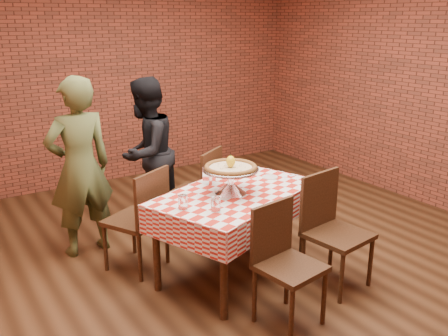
{
  "coord_description": "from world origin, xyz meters",
  "views": [
    {
      "loc": [
        -2.3,
        -3.24,
        2.16
      ],
      "look_at": [
        -0.18,
        0.02,
        0.95
      ],
      "focal_mm": 39.14,
      "sensor_mm": 36.0,
      "label": 1
    }
  ],
  "objects_px": {
    "chair_far_right": "(195,191)",
    "diner_olive": "(80,168)",
    "pizza_stand": "(231,181)",
    "chair_near_right": "(338,233)",
    "condiment_caddy": "(209,174)",
    "chair_far_left": "(135,219)",
    "pizza": "(231,168)",
    "water_glass_left": "(216,204)",
    "table": "(235,233)",
    "diner_black": "(146,153)",
    "water_glass_right": "(183,202)",
    "chair_near_left": "(290,268)"
  },
  "relations": [
    {
      "from": "chair_far_right",
      "to": "diner_olive",
      "type": "bearing_deg",
      "value": -42.59
    },
    {
      "from": "pizza_stand",
      "to": "chair_near_right",
      "type": "height_order",
      "value": "pizza_stand"
    },
    {
      "from": "condiment_caddy",
      "to": "chair_near_right",
      "type": "xyz_separation_m",
      "value": [
        0.65,
        -0.94,
        -0.36
      ]
    },
    {
      "from": "chair_far_left",
      "to": "chair_far_right",
      "type": "height_order",
      "value": "chair_far_left"
    },
    {
      "from": "pizza_stand",
      "to": "chair_far_left",
      "type": "xyz_separation_m",
      "value": [
        -0.62,
        0.58,
        -0.4
      ]
    },
    {
      "from": "pizza",
      "to": "chair_far_right",
      "type": "height_order",
      "value": "pizza"
    },
    {
      "from": "water_glass_left",
      "to": "table",
      "type": "bearing_deg",
      "value": 37.2
    },
    {
      "from": "chair_near_right",
      "to": "diner_black",
      "type": "relative_size",
      "value": 0.6
    },
    {
      "from": "diner_olive",
      "to": "diner_black",
      "type": "distance_m",
      "value": 0.85
    },
    {
      "from": "table",
      "to": "water_glass_right",
      "type": "bearing_deg",
      "value": -168.42
    },
    {
      "from": "chair_near_right",
      "to": "diner_black",
      "type": "height_order",
      "value": "diner_black"
    },
    {
      "from": "table",
      "to": "water_glass_right",
      "type": "relative_size",
      "value": 12.27
    },
    {
      "from": "chair_far_right",
      "to": "diner_black",
      "type": "height_order",
      "value": "diner_black"
    },
    {
      "from": "pizza_stand",
      "to": "chair_near_left",
      "type": "xyz_separation_m",
      "value": [
        -0.04,
        -0.82,
        -0.42
      ]
    },
    {
      "from": "water_glass_left",
      "to": "chair_near_right",
      "type": "height_order",
      "value": "chair_near_right"
    },
    {
      "from": "table",
      "to": "chair_near_left",
      "type": "height_order",
      "value": "chair_near_left"
    },
    {
      "from": "pizza_stand",
      "to": "diner_black",
      "type": "height_order",
      "value": "diner_black"
    },
    {
      "from": "pizza_stand",
      "to": "pizza",
      "type": "bearing_deg",
      "value": 0.0
    },
    {
      "from": "chair_near_left",
      "to": "chair_far_left",
      "type": "relative_size",
      "value": 0.96
    },
    {
      "from": "water_glass_left",
      "to": "chair_near_left",
      "type": "relative_size",
      "value": 0.13
    },
    {
      "from": "condiment_caddy",
      "to": "chair_near_left",
      "type": "bearing_deg",
      "value": -129.94
    },
    {
      "from": "chair_far_left",
      "to": "chair_far_right",
      "type": "distance_m",
      "value": 0.88
    },
    {
      "from": "water_glass_left",
      "to": "condiment_caddy",
      "type": "distance_m",
      "value": 0.66
    },
    {
      "from": "pizza_stand",
      "to": "chair_far_right",
      "type": "bearing_deg",
      "value": 78.76
    },
    {
      "from": "chair_far_left",
      "to": "chair_far_right",
      "type": "bearing_deg",
      "value": 176.05
    },
    {
      "from": "condiment_caddy",
      "to": "chair_far_right",
      "type": "relative_size",
      "value": 0.17
    },
    {
      "from": "pizza_stand",
      "to": "chair_far_left",
      "type": "bearing_deg",
      "value": 137.16
    },
    {
      "from": "pizza_stand",
      "to": "condiment_caddy",
      "type": "distance_m",
      "value": 0.32
    },
    {
      "from": "chair_near_left",
      "to": "chair_near_right",
      "type": "xyz_separation_m",
      "value": [
        0.68,
        0.2,
        0.02
      ]
    },
    {
      "from": "pizza_stand",
      "to": "chair_near_left",
      "type": "height_order",
      "value": "pizza_stand"
    },
    {
      "from": "pizza_stand",
      "to": "table",
      "type": "bearing_deg",
      "value": 9.85
    },
    {
      "from": "chair_near_right",
      "to": "pizza_stand",
      "type": "bearing_deg",
      "value": 127.98
    },
    {
      "from": "table",
      "to": "chair_near_right",
      "type": "distance_m",
      "value": 0.87
    },
    {
      "from": "pizza_stand",
      "to": "diner_olive",
      "type": "bearing_deg",
      "value": 128.75
    },
    {
      "from": "chair_near_left",
      "to": "chair_far_left",
      "type": "height_order",
      "value": "chair_far_left"
    },
    {
      "from": "diner_olive",
      "to": "diner_black",
      "type": "height_order",
      "value": "diner_olive"
    },
    {
      "from": "chair_near_left",
      "to": "diner_black",
      "type": "bearing_deg",
      "value": 83.61
    },
    {
      "from": "condiment_caddy",
      "to": "chair_far_left",
      "type": "distance_m",
      "value": 0.76
    },
    {
      "from": "pizza_stand",
      "to": "chair_near_left",
      "type": "distance_m",
      "value": 0.92
    },
    {
      "from": "chair_near_right",
      "to": "diner_olive",
      "type": "height_order",
      "value": "diner_olive"
    },
    {
      "from": "chair_near_left",
      "to": "chair_far_right",
      "type": "height_order",
      "value": "chair_far_right"
    },
    {
      "from": "table",
      "to": "diner_olive",
      "type": "xyz_separation_m",
      "value": [
        -0.96,
        1.12,
        0.46
      ]
    },
    {
      "from": "water_glass_left",
      "to": "pizza_stand",
      "type": "bearing_deg",
      "value": 40.71
    },
    {
      "from": "condiment_caddy",
      "to": "diner_olive",
      "type": "bearing_deg",
      "value": 99.0
    },
    {
      "from": "chair_far_right",
      "to": "condiment_caddy",
      "type": "bearing_deg",
      "value": 40.32
    },
    {
      "from": "table",
      "to": "chair_far_right",
      "type": "relative_size",
      "value": 1.54
    },
    {
      "from": "chair_near_left",
      "to": "chair_near_right",
      "type": "height_order",
      "value": "chair_near_right"
    },
    {
      "from": "chair_far_right",
      "to": "diner_olive",
      "type": "xyz_separation_m",
      "value": [
        -1.09,
        0.21,
        0.38
      ]
    },
    {
      "from": "pizza_stand",
      "to": "chair_near_left",
      "type": "bearing_deg",
      "value": -92.53
    },
    {
      "from": "chair_near_left",
      "to": "chair_far_right",
      "type": "bearing_deg",
      "value": 74.52
    }
  ]
}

